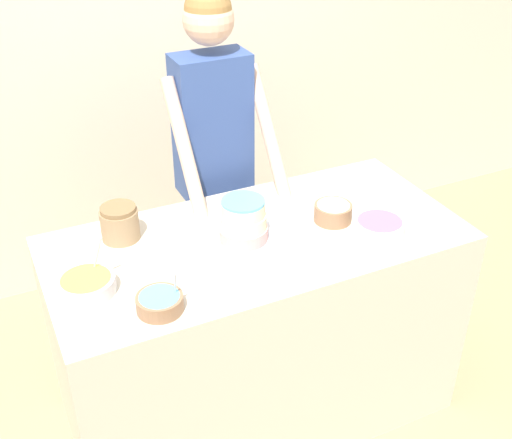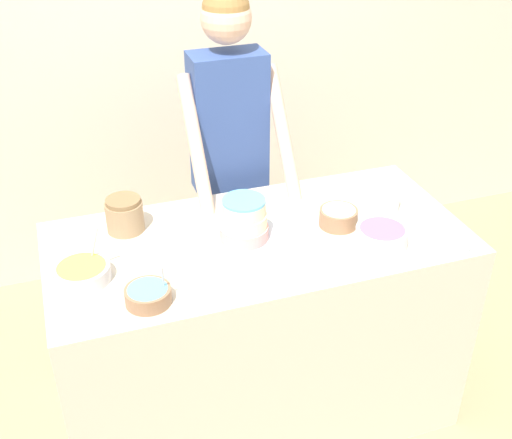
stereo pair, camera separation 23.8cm
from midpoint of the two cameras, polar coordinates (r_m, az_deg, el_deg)
name	(u,v)px [view 2 (the right image)]	position (r m, az deg, el deg)	size (l,w,h in m)	color
wall_back	(175,46)	(3.53, -5.26, 15.04)	(10.00, 0.05, 2.60)	beige
counter	(258,330)	(2.76, 2.71, -9.84)	(1.62, 0.76, 0.94)	beige
person_baker	(229,136)	(2.88, 0.00, 7.41)	(0.45, 0.48, 1.76)	#2D2D38
cake	(244,223)	(2.42, 1.74, -0.43)	(0.33, 0.33, 0.18)	silver
frosting_bowl_yellow	(82,272)	(2.28, -12.34, -4.70)	(0.20, 0.20, 0.19)	silver
frosting_bowl_blue	(148,295)	(2.14, -6.44, -6.77)	(0.16, 0.16, 0.15)	#936B4C
frosting_bowl_purple	(381,237)	(2.46, 13.83, -1.62)	(0.20, 0.20, 0.08)	white
frosting_bowl_white	(338,217)	(2.57, 9.99, 0.17)	(0.15, 0.15, 0.07)	#936B4C
drinking_glass	(390,198)	(2.70, 14.29, 1.79)	(0.08, 0.08, 0.12)	silver
ceramic_plate	(443,239)	(2.59, 18.87, -1.71)	(0.23, 0.23, 0.01)	silver
stoneware_jar	(125,215)	(2.51, -8.98, 0.33)	(0.15, 0.15, 0.14)	#9E7F5B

